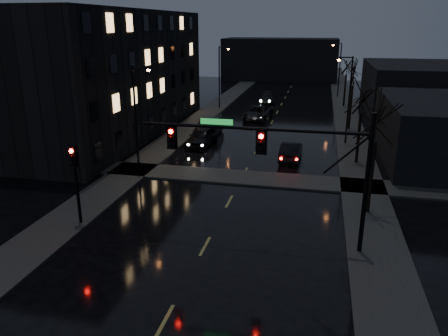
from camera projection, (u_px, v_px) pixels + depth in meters
The scene contains 21 objects.
sidewalk_left at pixel (193, 124), 48.90m from camera, with size 3.00×140.00×0.12m, color #2D2D2B.
sidewalk_right at pixel (350, 131), 45.43m from camera, with size 3.00×140.00×0.12m, color #2D2D2B.
sidewalk_cross at pixel (242, 177), 31.87m from camera, with size 40.00×3.00×0.12m, color #2D2D2B.
apartment_block at pixel (102, 73), 44.03m from camera, with size 12.00×30.00×12.00m, color black.
commercial_right_far at pixel (417, 88), 54.82m from camera, with size 12.00×18.00×6.00m, color black.
far_block at pixel (280, 59), 86.39m from camera, with size 22.00×10.00×8.00m, color black.
signal_mast at pixel (287, 154), 20.76m from camera, with size 11.11×0.41×7.00m.
signal_pole_left at pixel (75, 174), 23.66m from camera, with size 0.35×0.41×4.53m.
tree_near at pixel (378, 110), 24.05m from camera, with size 3.52×3.52×8.08m.
tree_mid_a at pixel (363, 91), 33.44m from camera, with size 3.30×3.30×7.58m.
tree_mid_b at pixel (354, 66), 44.31m from camera, with size 3.74×3.74×8.59m.
tree_far at pixel (347, 61), 57.46m from camera, with size 3.43×3.43×7.88m.
streetlight_l_near at pixel (138, 111), 31.47m from camera, with size 1.53×0.28×8.00m.
streetlight_l_far at pixel (221, 72), 56.50m from camera, with size 1.53×0.28×8.00m.
streetlight_r_mid at pixel (347, 93), 39.50m from camera, with size 1.53×0.28×8.00m.
streetlight_r_far at pixel (338, 65), 65.45m from camera, with size 1.53×0.28×8.00m.
oncoming_car_a at pixel (202, 137), 40.15m from camera, with size 1.99×4.94×1.68m, color black.
oncoming_car_b at pixel (209, 127), 43.67m from camera, with size 1.80×5.18×1.71m, color black.
oncoming_car_c at pixel (258, 113), 51.20m from camera, with size 2.55×5.53×1.54m, color black.
oncoming_car_d at pixel (267, 98), 61.74m from camera, with size 1.99×4.89×1.42m, color black.
lead_car at pixel (291, 151), 36.05m from camera, with size 1.57×4.50×1.48m, color black.
Camera 1 is at (5.20, -11.11, 10.76)m, focal length 35.00 mm.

